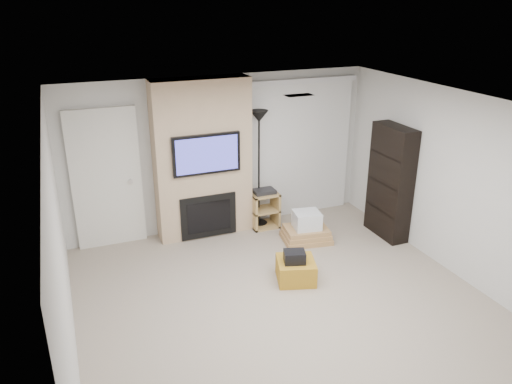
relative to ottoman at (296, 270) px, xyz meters
name	(u,v)px	position (x,y,z in m)	size (l,w,h in m)	color
floor	(292,312)	(-0.37, -0.66, -0.15)	(5.00, 5.50, 0.00)	gray
ceiling	(299,111)	(-0.37, -0.66, 2.35)	(5.00, 5.50, 0.00)	white
wall_back	(220,153)	(-0.37, 2.09, 1.10)	(5.00, 2.50, 0.00)	silver
wall_front	(479,383)	(-0.37, -3.41, 1.10)	(5.00, 2.50, 0.00)	silver
wall_left	(61,261)	(-2.87, -0.66, 1.10)	(5.50, 2.50, 0.00)	silver
wall_right	(467,190)	(2.13, -0.66, 1.10)	(5.50, 2.50, 0.00)	silver
hvac_vent	(299,95)	(0.03, 0.14, 2.35)	(0.35, 0.18, 0.01)	silver
ottoman	(296,270)	(0.00, 0.00, 0.00)	(0.50, 0.50, 0.30)	#AE7D1F
black_bag	(295,257)	(-0.04, -0.03, 0.23)	(0.28, 0.22, 0.16)	black
fireplace_wall	(203,160)	(-0.72, 1.87, 1.09)	(1.50, 0.47, 2.50)	tan
entry_door	(107,180)	(-2.17, 2.05, 0.90)	(1.02, 0.11, 2.14)	silver
vertical_blinds	(300,144)	(1.03, 2.03, 1.12)	(1.98, 0.10, 2.37)	silver
floor_lamp	(259,136)	(0.21, 1.84, 1.39)	(0.29, 0.29, 1.95)	black
av_stand	(264,207)	(0.26, 1.73, 0.20)	(0.45, 0.38, 0.66)	tan
box_stack	(306,230)	(0.67, 1.00, 0.04)	(0.81, 0.66, 0.49)	tan
bookshelf	(390,182)	(1.97, 0.72, 0.75)	(0.30, 0.80, 1.80)	black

